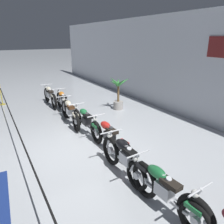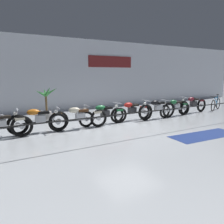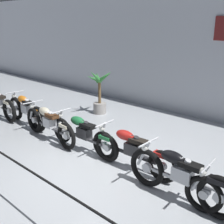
# 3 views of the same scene
# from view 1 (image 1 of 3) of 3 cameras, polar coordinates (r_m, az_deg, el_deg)

# --- Properties ---
(ground_plane) EXTENTS (120.00, 120.00, 0.00)m
(ground_plane) POSITION_cam_1_polar(r_m,az_deg,el_deg) (6.95, -9.23, -9.02)
(ground_plane) COLOR #B2B7BC
(back_wall) EXTENTS (28.00, 0.29, 4.20)m
(back_wall) POSITION_cam_1_polar(r_m,az_deg,el_deg) (9.30, 21.45, 10.71)
(back_wall) COLOR silver
(back_wall) RESTS_ON ground
(motorcycle_cream_0) EXTENTS (2.17, 0.62, 0.96)m
(motorcycle_cream_0) POSITION_cam_1_polar(r_m,az_deg,el_deg) (11.22, -15.87, 4.02)
(motorcycle_cream_0) COLOR black
(motorcycle_cream_0) RESTS_ON ground
(motorcycle_orange_1) EXTENTS (2.22, 0.62, 0.96)m
(motorcycle_orange_1) POSITION_cam_1_polar(r_m,az_deg,el_deg) (10.04, -12.66, 2.56)
(motorcycle_orange_1) COLOR black
(motorcycle_orange_1) RESTS_ON ground
(motorcycle_cream_2) EXTENTS (2.38, 0.62, 0.94)m
(motorcycle_cream_2) POSITION_cam_1_polar(r_m,az_deg,el_deg) (8.62, -10.97, -0.07)
(motorcycle_cream_2) COLOR black
(motorcycle_cream_2) RESTS_ON ground
(motorcycle_green_3) EXTENTS (2.33, 0.62, 0.92)m
(motorcycle_green_3) POSITION_cam_1_polar(r_m,az_deg,el_deg) (7.62, -6.81, -2.50)
(motorcycle_green_3) COLOR black
(motorcycle_green_3) RESTS_ON ground
(motorcycle_red_4) EXTENTS (2.26, 0.62, 0.92)m
(motorcycle_red_4) POSITION_cam_1_polar(r_m,az_deg,el_deg) (6.44, -0.88, -6.49)
(motorcycle_red_4) COLOR black
(motorcycle_red_4) RESTS_ON ground
(motorcycle_black_5) EXTENTS (2.22, 0.62, 0.97)m
(motorcycle_black_5) POSITION_cam_1_polar(r_m,az_deg,el_deg) (5.29, 3.60, -12.32)
(motorcycle_black_5) COLOR black
(motorcycle_black_5) RESTS_ON ground
(motorcycle_green_6) EXTENTS (2.20, 0.62, 0.92)m
(motorcycle_green_6) POSITION_cam_1_polar(r_m,az_deg,el_deg) (4.54, 12.97, -19.18)
(motorcycle_green_6) COLOR black
(motorcycle_green_6) RESTS_ON ground
(potted_palm_left_of_row) EXTENTS (1.07, 1.13, 1.64)m
(potted_palm_left_of_row) POSITION_cam_1_polar(r_m,az_deg,el_deg) (10.16, 1.67, 4.78)
(potted_palm_left_of_row) COLOR gray
(potted_palm_left_of_row) RESTS_ON ground
(stanchion_far_left) EXTENTS (12.27, 0.28, 1.05)m
(stanchion_far_left) POSITION_cam_1_polar(r_m,az_deg,el_deg) (7.65, -24.67, -1.72)
(stanchion_far_left) COLOR gold
(stanchion_far_left) RESTS_ON ground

